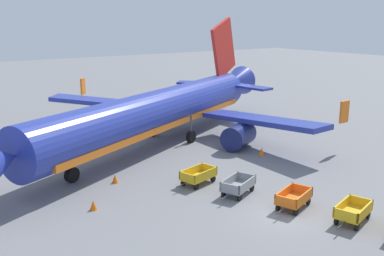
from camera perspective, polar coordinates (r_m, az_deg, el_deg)
The scene contains 9 objects.
ground_plane at distance 26.79m, azimuth 11.76°, elevation -10.94°, with size 220.00×220.00×0.00m, color slate.
airplane at distance 40.04m, azimuth -3.91°, elevation 2.26°, with size 35.31×29.07×11.34m.
baggage_cart_second_in_row at distance 26.79m, azimuth 20.10°, elevation -10.12°, with size 3.62×2.04×1.07m.
baggage_cart_third_in_row at distance 27.63m, azimuth 13.02°, elevation -8.85°, with size 3.60×2.14×1.07m.
baggage_cart_fourth_in_row at distance 29.04m, azimuth 5.98°, elevation -7.41°, with size 3.56×2.27×1.07m.
baggage_cart_far_end at distance 30.63m, azimuth 0.82°, elevation -6.17°, with size 3.62×2.01×1.07m.
traffic_cone_near_plane at distance 37.38m, azimuth 9.00°, elevation -3.04°, with size 0.50×0.50×0.66m, color orange.
traffic_cone_mid_apron at distance 27.40m, azimuth -12.64°, elevation -9.70°, with size 0.46×0.46×0.60m, color orange.
traffic_cone_by_carts at distance 31.38m, azimuth -9.92°, elevation -6.48°, with size 0.45×0.45×0.59m, color orange.
Camera 1 is at (-17.93, -16.49, 11.13)m, focal length 41.23 mm.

